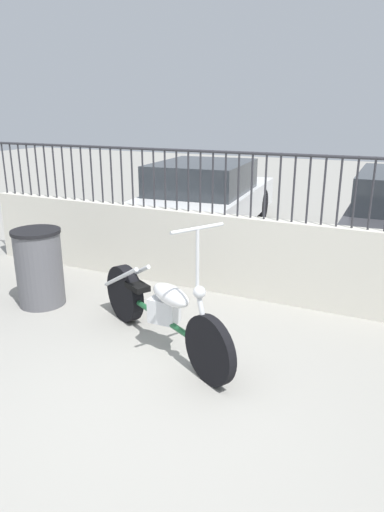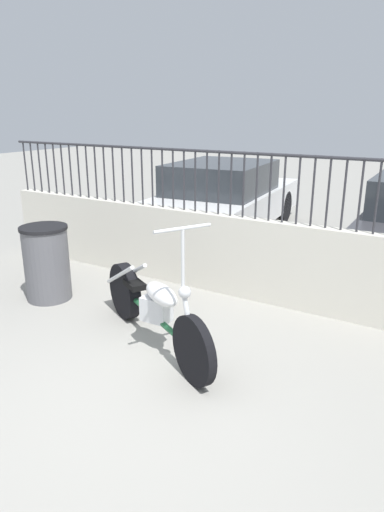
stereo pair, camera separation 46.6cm
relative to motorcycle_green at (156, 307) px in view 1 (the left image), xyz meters
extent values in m
plane|color=gray|center=(0.43, -0.96, -0.39)|extent=(40.00, 40.00, 0.00)
cube|color=beige|center=(0.43, 1.57, 0.12)|extent=(8.18, 0.18, 1.01)
cylinder|color=#2D2D33|center=(-3.58, 1.57, 1.02)|extent=(0.02, 0.02, 0.78)
cylinder|color=#2D2D33|center=(-3.41, 1.57, 1.02)|extent=(0.02, 0.02, 0.78)
cylinder|color=#2D2D33|center=(-3.25, 1.57, 1.02)|extent=(0.02, 0.02, 0.78)
cylinder|color=#2D2D33|center=(-3.08, 1.57, 1.02)|extent=(0.02, 0.02, 0.78)
cylinder|color=#2D2D33|center=(-2.91, 1.57, 1.02)|extent=(0.02, 0.02, 0.78)
cylinder|color=#2D2D33|center=(-2.74, 1.57, 1.02)|extent=(0.02, 0.02, 0.78)
cylinder|color=#2D2D33|center=(-2.58, 1.57, 1.02)|extent=(0.02, 0.02, 0.78)
cylinder|color=#2D2D33|center=(-2.41, 1.57, 1.02)|extent=(0.02, 0.02, 0.78)
cylinder|color=#2D2D33|center=(-2.24, 1.57, 1.02)|extent=(0.02, 0.02, 0.78)
cylinder|color=#2D2D33|center=(-2.08, 1.57, 1.02)|extent=(0.02, 0.02, 0.78)
cylinder|color=#2D2D33|center=(-1.91, 1.57, 1.02)|extent=(0.02, 0.02, 0.78)
cylinder|color=#2D2D33|center=(-1.74, 1.57, 1.02)|extent=(0.02, 0.02, 0.78)
cylinder|color=#2D2D33|center=(-1.58, 1.57, 1.02)|extent=(0.02, 0.02, 0.78)
cylinder|color=#2D2D33|center=(-1.41, 1.57, 1.02)|extent=(0.02, 0.02, 0.78)
cylinder|color=#2D2D33|center=(-1.24, 1.57, 1.02)|extent=(0.02, 0.02, 0.78)
cylinder|color=#2D2D33|center=(-1.07, 1.57, 1.02)|extent=(0.02, 0.02, 0.78)
cylinder|color=#2D2D33|center=(-0.91, 1.57, 1.02)|extent=(0.02, 0.02, 0.78)
cylinder|color=#2D2D33|center=(-0.74, 1.57, 1.02)|extent=(0.02, 0.02, 0.78)
cylinder|color=#2D2D33|center=(-0.57, 1.57, 1.02)|extent=(0.02, 0.02, 0.78)
cylinder|color=#2D2D33|center=(-0.41, 1.57, 1.02)|extent=(0.02, 0.02, 0.78)
cylinder|color=#2D2D33|center=(-0.24, 1.57, 1.02)|extent=(0.02, 0.02, 0.78)
cylinder|color=#2D2D33|center=(-0.07, 1.57, 1.02)|extent=(0.02, 0.02, 0.78)
cylinder|color=#2D2D33|center=(0.09, 1.57, 1.02)|extent=(0.02, 0.02, 0.78)
cylinder|color=#2D2D33|center=(0.26, 1.57, 1.02)|extent=(0.02, 0.02, 0.78)
cylinder|color=#2D2D33|center=(0.43, 1.57, 1.02)|extent=(0.02, 0.02, 0.78)
cylinder|color=#2D2D33|center=(0.60, 1.57, 1.02)|extent=(0.02, 0.02, 0.78)
cylinder|color=#2D2D33|center=(0.76, 1.57, 1.02)|extent=(0.02, 0.02, 0.78)
cylinder|color=#2D2D33|center=(0.93, 1.57, 1.02)|extent=(0.02, 0.02, 0.78)
cylinder|color=#2D2D33|center=(1.10, 1.57, 1.02)|extent=(0.02, 0.02, 0.78)
cylinder|color=#2D2D33|center=(1.26, 1.57, 1.02)|extent=(0.02, 0.02, 0.78)
cylinder|color=#2D2D33|center=(1.43, 1.57, 1.02)|extent=(0.02, 0.02, 0.78)
cylinder|color=#2D2D33|center=(1.60, 1.57, 1.02)|extent=(0.02, 0.02, 0.78)
cylinder|color=#2D2D33|center=(1.76, 1.57, 1.02)|extent=(0.02, 0.02, 0.78)
cylinder|color=#2D2D33|center=(0.43, 1.57, 1.39)|extent=(8.18, 0.04, 0.04)
cylinder|color=black|center=(0.77, -0.42, -0.08)|extent=(0.58, 0.37, 0.62)
cylinder|color=black|center=(-0.58, 0.32, -0.08)|extent=(0.62, 0.42, 0.63)
cylinder|color=#1E5933|center=(0.09, -0.05, -0.08)|extent=(1.27, 0.73, 0.06)
cube|color=silver|center=(0.14, -0.08, 0.02)|extent=(0.28, 0.18, 0.24)
ellipsoid|color=white|center=(0.24, -0.13, 0.22)|extent=(0.56, 0.43, 0.18)
cube|color=black|center=(-0.32, 0.18, 0.10)|extent=(0.32, 0.27, 0.06)
cylinder|color=silver|center=(0.69, -0.38, 0.17)|extent=(0.22, 0.15, 0.51)
sphere|color=silver|center=(0.64, -0.35, 0.40)|extent=(0.11, 0.11, 0.11)
cylinder|color=silver|center=(0.61, -0.34, 0.69)|extent=(0.03, 0.03, 0.53)
cylinder|color=silver|center=(0.61, -0.34, 0.95)|extent=(0.28, 0.47, 0.03)
cylinder|color=silver|center=(-0.57, 0.23, 0.14)|extent=(0.70, 0.41, 0.44)
cylinder|color=silver|center=(-0.51, 0.36, 0.14)|extent=(0.70, 0.41, 0.44)
cylinder|color=#56565B|center=(-1.74, 0.24, 0.06)|extent=(0.54, 0.54, 0.89)
cylinder|color=black|center=(-1.74, 0.24, 0.52)|extent=(0.57, 0.57, 0.04)
cylinder|color=black|center=(-2.35, 5.57, -0.07)|extent=(0.17, 0.65, 0.64)
cylinder|color=black|center=(-0.68, 5.72, -0.07)|extent=(0.17, 0.65, 0.64)
cylinder|color=black|center=(-2.11, 2.96, -0.07)|extent=(0.17, 0.65, 0.64)
cylinder|color=black|center=(-0.44, 3.11, -0.07)|extent=(0.17, 0.65, 0.64)
cube|color=silver|center=(-1.40, 4.34, 0.13)|extent=(2.17, 4.37, 0.56)
cube|color=#2D3338|center=(-1.38, 4.13, 0.68)|extent=(1.79, 2.17, 0.54)
cylinder|color=black|center=(1.34, 5.27, -0.07)|extent=(0.12, 0.64, 0.64)
cylinder|color=black|center=(1.40, 2.63, -0.07)|extent=(0.12, 0.64, 0.64)
camera|label=1|loc=(2.13, -3.59, 1.86)|focal=32.00mm
camera|label=2|loc=(2.54, -3.36, 1.86)|focal=32.00mm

